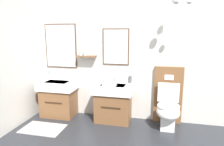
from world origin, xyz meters
name	(u,v)px	position (x,y,z in m)	size (l,w,h in m)	color
wall_back	(154,45)	(-0.02, 1.68, 1.35)	(4.67, 0.64, 2.70)	beige
bath_mat	(43,129)	(-1.75, 0.84, 0.01)	(0.68, 0.44, 0.01)	#9E9993
vanity_sink_left	(59,97)	(-1.75, 1.43, 0.36)	(0.68, 0.47, 0.67)	brown
tap_on_left_sink	(62,76)	(-1.75, 1.59, 0.74)	(0.03, 0.13, 0.11)	silver
vanity_sink_right	(113,102)	(-0.69, 1.43, 0.36)	(0.68, 0.47, 0.67)	brown
tap_on_right_sink	(115,79)	(-0.69, 1.59, 0.74)	(0.03, 0.13, 0.11)	silver
toilet	(168,105)	(0.25, 1.42, 0.38)	(0.48, 0.63, 1.00)	brown
toothbrush_cup	(49,76)	(-2.01, 1.58, 0.73)	(0.07, 0.07, 0.20)	silver
soap_dispenser	(130,79)	(-0.42, 1.59, 0.74)	(0.06, 0.06, 0.17)	#4C4C51
folded_hand_towel	(109,85)	(-0.73, 1.29, 0.69)	(0.22, 0.16, 0.04)	white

